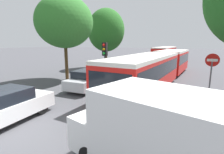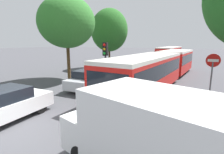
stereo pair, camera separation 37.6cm
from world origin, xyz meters
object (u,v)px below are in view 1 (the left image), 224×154
at_px(articulated_bus, 159,65).
at_px(tree_left_far, 106,31).
at_px(city_bus_rear, 165,52).
at_px(queued_car_red, 147,62).
at_px(tree_left_mid, 64,22).
at_px(traffic_light, 105,56).
at_px(queued_car_silver, 89,79).
at_px(no_entry_sign, 211,71).
at_px(queued_car_blue, 129,67).
at_px(queued_car_white, 3,106).
at_px(white_van, 173,140).

relative_size(articulated_bus, tree_left_far, 2.22).
xyz_separation_m(city_bus_rear, queued_car_red, (0.16, -12.60, -0.66)).
bearing_deg(tree_left_mid, city_bus_rear, 80.87).
height_order(traffic_light, tree_left_far, tree_left_far).
distance_m(articulated_bus, traffic_light, 5.53).
relative_size(queued_car_silver, tree_left_mid, 0.57).
bearing_deg(no_entry_sign, queued_car_blue, -131.36).
relative_size(city_bus_rear, queued_car_white, 2.71).
xyz_separation_m(queued_car_red, tree_left_far, (-4.67, -3.26, 4.01)).
bearing_deg(tree_left_mid, white_van, -37.53).
bearing_deg(queued_car_silver, queued_car_red, -5.32).
bearing_deg(city_bus_rear, traffic_light, -177.29).
bearing_deg(articulated_bus, no_entry_sign, 43.05).
xyz_separation_m(city_bus_rear, queued_car_blue, (0.06, -18.76, -0.67)).
distance_m(queued_car_silver, queued_car_red, 13.25).
bearing_deg(no_entry_sign, traffic_light, -86.28).
relative_size(queued_car_blue, queued_car_red, 0.99).
bearing_deg(no_entry_sign, tree_left_far, -128.22).
xyz_separation_m(queued_car_silver, white_van, (6.97, -6.49, 0.52)).
distance_m(traffic_light, tree_left_far, 11.71).
height_order(tree_left_mid, tree_left_far, tree_left_far).
xyz_separation_m(city_bus_rear, tree_left_mid, (-3.88, -24.13, 3.69)).
distance_m(queued_car_white, queued_car_blue, 13.40).
xyz_separation_m(traffic_light, no_entry_sign, (6.43, 0.42, -0.62)).
distance_m(city_bus_rear, queued_car_blue, 18.77).
distance_m(tree_left_mid, tree_left_far, 8.30).
bearing_deg(queued_car_silver, queued_car_white, 176.64).
height_order(queued_car_red, traffic_light, traffic_light).
relative_size(queued_car_red, white_van, 0.86).
height_order(queued_car_white, tree_left_mid, tree_left_mid).
relative_size(queued_car_white, queued_car_silver, 1.01).
xyz_separation_m(queued_car_red, white_van, (6.65, -19.73, 0.46)).
bearing_deg(tree_left_far, no_entry_sign, -38.22).
bearing_deg(queued_car_blue, queued_car_silver, 174.27).
relative_size(articulated_bus, no_entry_sign, 6.06).
distance_m(queued_car_blue, no_entry_sign, 10.13).
xyz_separation_m(traffic_light, tree_left_far, (-5.70, 9.97, 2.30)).
height_order(queued_car_silver, traffic_light, traffic_light).
bearing_deg(articulated_bus, tree_left_mid, -66.56).
xyz_separation_m(articulated_bus, tree_left_far, (-8.34, 5.22, 3.34)).
distance_m(articulated_bus, queued_car_blue, 4.48).
bearing_deg(tree_left_far, city_bus_rear, 74.12).
bearing_deg(queued_car_blue, tree_left_far, 53.71).
height_order(city_bus_rear, tree_left_far, tree_left_far).
xyz_separation_m(queued_car_silver, no_entry_sign, (7.78, 0.43, 1.15)).
relative_size(white_van, traffic_light, 1.56).
distance_m(white_van, tree_left_far, 20.30).
xyz_separation_m(city_bus_rear, no_entry_sign, (7.61, -25.41, 0.43)).
xyz_separation_m(queued_car_white, white_van, (6.91, -0.17, 0.51)).
height_order(queued_car_red, no_entry_sign, no_entry_sign).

